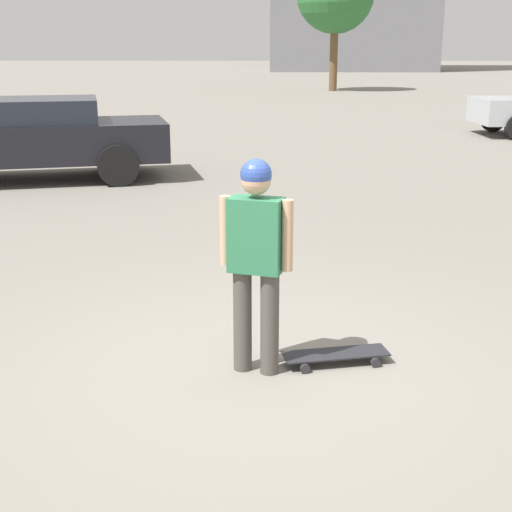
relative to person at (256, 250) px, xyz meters
The scene contains 4 objects.
ground_plane 0.93m from the person, ahead, with size 220.00×220.00×0.00m, color gray.
person is the anchor object (origin of this frame).
skateboard 1.06m from the person, 13.79° to the left, with size 0.83×0.42×0.08m.
car_parked_near 8.75m from the person, 119.01° to the left, with size 5.07×3.01×1.44m.
Camera 1 is at (0.17, -4.83, 2.32)m, focal length 50.00 mm.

